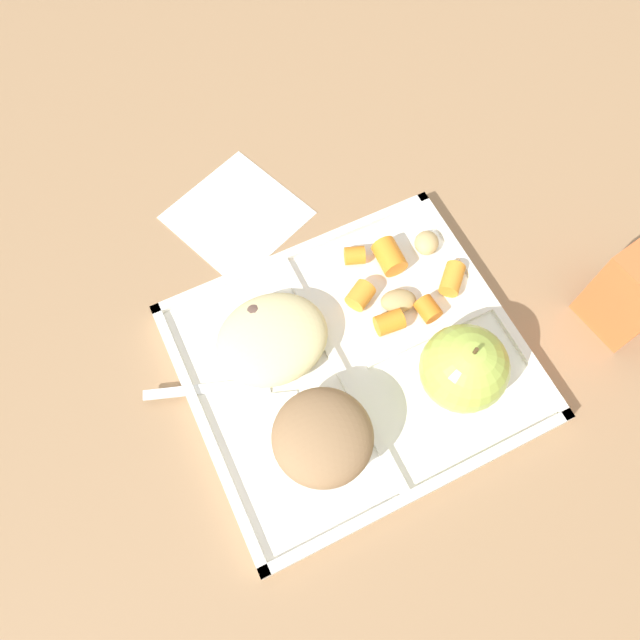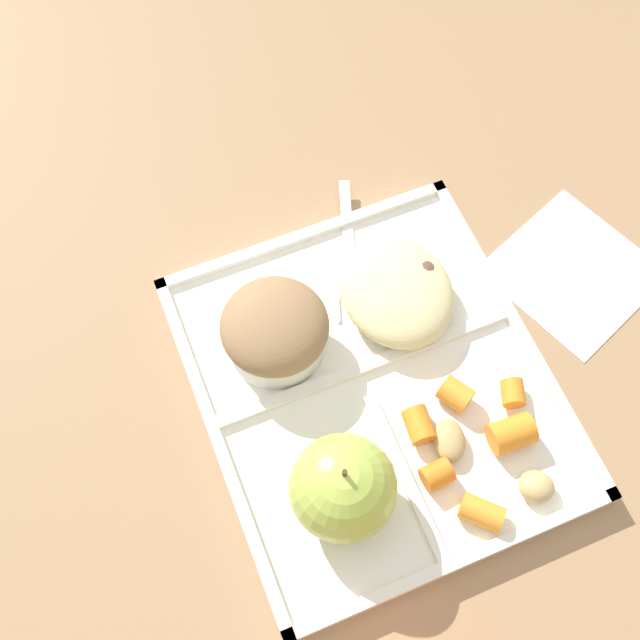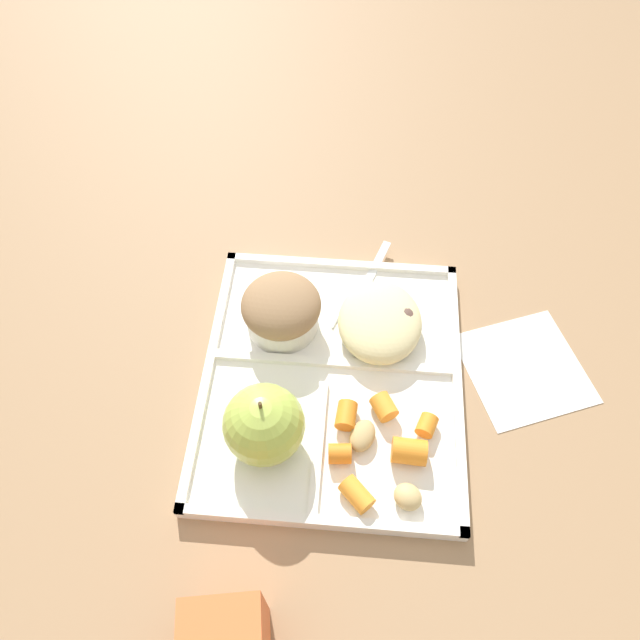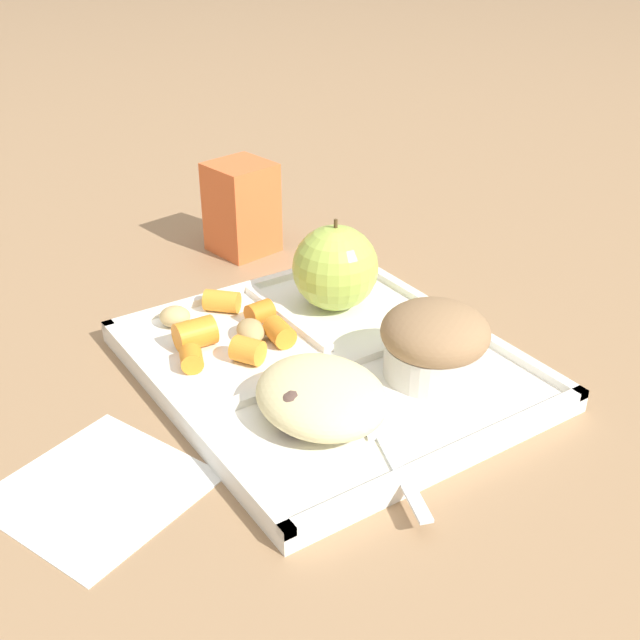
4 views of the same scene
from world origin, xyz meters
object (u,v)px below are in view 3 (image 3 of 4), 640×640
object	(u,v)px
green_apple	(264,425)
plastic_fork	(364,290)
lunch_tray	(332,380)
bran_muffin	(281,310)

from	to	relation	value
green_apple	plastic_fork	world-z (taller)	green_apple
plastic_fork	green_apple	bearing A→B (deg)	155.28
lunch_tray	bran_muffin	bearing A→B (deg)	43.65
bran_muffin	plastic_fork	xyz separation A→B (m)	(0.06, -0.09, -0.03)
lunch_tray	plastic_fork	bearing A→B (deg)	-13.93
green_apple	bran_muffin	distance (m)	0.15
bran_muffin	plastic_fork	distance (m)	0.11
green_apple	plastic_fork	bearing A→B (deg)	-24.72
green_apple	plastic_fork	xyz separation A→B (m)	(0.20, -0.09, -0.04)
green_apple	lunch_tray	bearing A→B (deg)	-38.27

